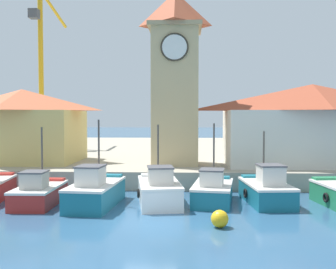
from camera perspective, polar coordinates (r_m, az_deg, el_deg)
ground_plane at (r=18.12m, az=-2.74°, el=-12.50°), size 300.00×300.00×0.00m
quay_wharf at (r=44.80m, az=0.54°, el=-2.64°), size 120.00×40.00×1.19m
fishing_boat_left_outer at (r=22.30m, az=-18.22°, el=-8.02°), size 2.16×4.14×4.15m
fishing_boat_left_inner at (r=21.25m, az=-10.49°, el=-8.11°), size 2.47×4.97×4.56m
fishing_boat_mid_left at (r=21.36m, az=-1.31°, el=-8.07°), size 2.80×4.81×4.27m
fishing_boat_center at (r=21.81m, az=6.51°, el=-8.08°), size 2.64×4.50×4.34m
fishing_boat_mid_right at (r=22.18m, az=14.11°, el=-7.80°), size 2.51×4.57×3.91m
clock_tower at (r=29.09m, az=1.05°, el=8.76°), size 3.81×3.81×14.19m
warehouse_left at (r=32.61m, az=-20.36°, el=1.34°), size 8.95×6.75×5.64m
warehouse_right at (r=30.38m, az=20.16°, el=1.47°), size 12.76×6.13×5.86m
port_crane_near at (r=46.93m, az=-17.84°, el=6.36°), size 2.24×7.72×17.86m
mooring_buoy at (r=17.22m, az=7.52°, el=-12.03°), size 0.75×0.75×0.75m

